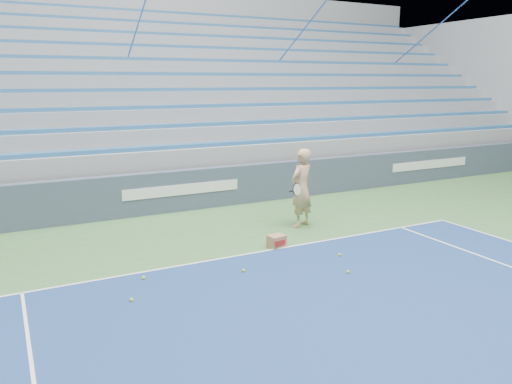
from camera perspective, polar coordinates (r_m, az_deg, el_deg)
sponsor_barrier at (r=13.55m, az=-8.58°, el=0.19°), size 30.00×0.32×1.10m
bleachers at (r=18.78m, az=-14.48°, el=8.93°), size 31.00×9.15×7.30m
tennis_player at (r=11.87m, az=5.20°, el=0.46°), size 1.01×0.96×1.88m
ball_box at (r=10.53m, az=2.38°, el=-5.66°), size 0.39×0.33×0.26m
tennis_ball_0 at (r=10.16m, az=9.52°, el=-7.10°), size 0.07×0.07×0.07m
tennis_ball_1 at (r=9.32m, az=10.48°, el=-8.97°), size 0.07×0.07×0.07m
tennis_ball_2 at (r=9.13m, az=-12.73°, el=-9.55°), size 0.07×0.07×0.07m
tennis_ball_3 at (r=9.23m, az=-1.43°, el=-8.98°), size 0.07×0.07×0.07m
tennis_ball_4 at (r=8.32m, az=-14.03°, el=-11.87°), size 0.07×0.07×0.07m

